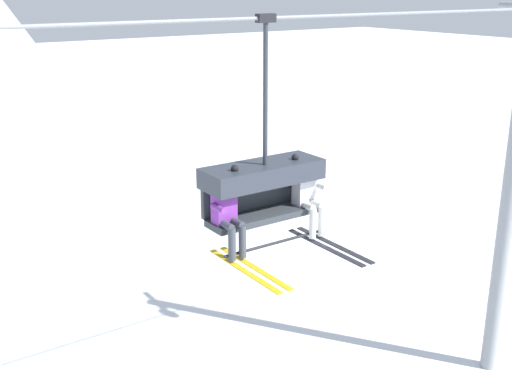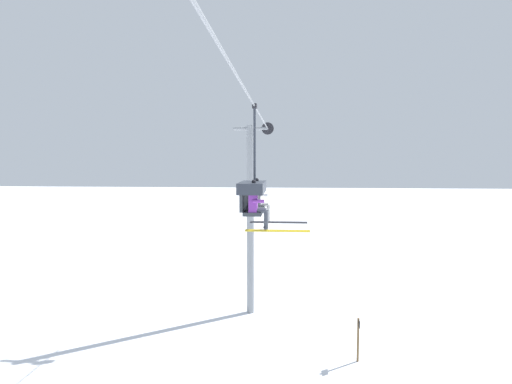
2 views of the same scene
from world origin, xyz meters
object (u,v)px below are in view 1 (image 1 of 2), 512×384
Objects in this scene: skier_white at (309,195)px; lift_tower_far at (510,190)px; chairlift_chair at (262,181)px; skier_purple at (229,213)px.

lift_tower_far is at bearing 7.81° from skier_white.
lift_tower_far reaches higher than chairlift_chair.
lift_tower_far is 7.69m from chairlift_chair.
chairlift_chair is (-7.46, -0.71, 1.70)m from lift_tower_far.
chairlift_chair is 0.82m from skier_white.
chairlift_chair is at bearing -174.56° from lift_tower_far.
skier_purple is at bearing -163.66° from chairlift_chair.
lift_tower_far is 5.30× the size of skier_white.
chairlift_chair is 1.94× the size of skier_purple.
lift_tower_far is 8.36m from skier_purple.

